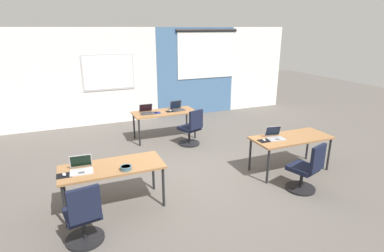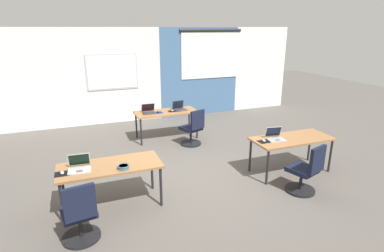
{
  "view_description": "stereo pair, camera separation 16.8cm",
  "coord_description": "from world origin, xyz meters",
  "px_view_note": "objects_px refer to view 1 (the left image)",
  "views": [
    {
      "loc": [
        -2.28,
        -5.15,
        2.8
      ],
      "look_at": [
        -0.03,
        0.25,
        0.92
      ],
      "focal_mm": 28.84,
      "sensor_mm": 36.0,
      "label": 1
    },
    {
      "loc": [
        -2.12,
        -5.22,
        2.8
      ],
      "look_at": [
        -0.03,
        0.25,
        0.92
      ],
      "focal_mm": 28.84,
      "sensor_mm": 36.0,
      "label": 2
    }
  ],
  "objects_px": {
    "chair_far_right": "(191,130)",
    "laptop_near_left_end": "(81,168)",
    "laptop_far_right": "(177,108)",
    "desk_far_center": "(164,114)",
    "laptop_near_right_inner": "(275,136)",
    "mouse_near_right_inner": "(264,140)",
    "mouse_far_right": "(170,111)",
    "desk_near_right": "(291,140)",
    "mouse_near_left_end": "(64,174)",
    "laptop_far_left": "(147,111)",
    "chair_near_right_inner": "(306,172)",
    "snack_bowl": "(126,168)",
    "chair_near_left_end": "(84,219)",
    "mouse_far_left": "(156,112)",
    "desk_near_left": "(112,169)"
  },
  "relations": [
    {
      "from": "chair_far_right",
      "to": "laptop_near_left_end",
      "type": "xyz_separation_m",
      "value": [
        -2.65,
        -2.08,
        0.39
      ]
    },
    {
      "from": "laptop_far_right",
      "to": "desk_far_center",
      "type": "bearing_deg",
      "value": 175.46
    },
    {
      "from": "laptop_near_right_inner",
      "to": "mouse_near_right_inner",
      "type": "height_order",
      "value": "laptop_near_right_inner"
    },
    {
      "from": "chair_far_right",
      "to": "mouse_far_right",
      "type": "bearing_deg",
      "value": -86.88
    },
    {
      "from": "desk_near_right",
      "to": "chair_far_right",
      "type": "distance_m",
      "value": 2.47
    },
    {
      "from": "laptop_near_left_end",
      "to": "mouse_near_left_end",
      "type": "height_order",
      "value": "laptop_near_left_end"
    },
    {
      "from": "desk_near_right",
      "to": "mouse_near_left_end",
      "type": "height_order",
      "value": "mouse_near_left_end"
    },
    {
      "from": "desk_near_right",
      "to": "desk_far_center",
      "type": "bearing_deg",
      "value": 122.01
    },
    {
      "from": "mouse_far_right",
      "to": "laptop_far_left",
      "type": "bearing_deg",
      "value": 174.95
    },
    {
      "from": "chair_far_right",
      "to": "chair_near_right_inner",
      "type": "xyz_separation_m",
      "value": [
        1.0,
        -2.87,
        0.0
      ]
    },
    {
      "from": "desk_near_right",
      "to": "chair_near_right_inner",
      "type": "distance_m",
      "value": 0.89
    },
    {
      "from": "mouse_far_right",
      "to": "chair_near_right_inner",
      "type": "relative_size",
      "value": 0.11
    },
    {
      "from": "laptop_near_left_end",
      "to": "snack_bowl",
      "type": "xyz_separation_m",
      "value": [
        0.63,
        -0.22,
        -0.01
      ]
    },
    {
      "from": "mouse_far_right",
      "to": "snack_bowl",
      "type": "height_order",
      "value": "snack_bowl"
    },
    {
      "from": "laptop_near_right_inner",
      "to": "mouse_near_right_inner",
      "type": "relative_size",
      "value": 3.37
    },
    {
      "from": "chair_near_left_end",
      "to": "snack_bowl",
      "type": "xyz_separation_m",
      "value": [
        0.69,
        0.55,
        0.38
      ]
    },
    {
      "from": "mouse_far_left",
      "to": "chair_far_right",
      "type": "height_order",
      "value": "chair_far_right"
    },
    {
      "from": "desk_near_left",
      "to": "chair_near_left_end",
      "type": "relative_size",
      "value": 1.74
    },
    {
      "from": "desk_far_center",
      "to": "mouse_far_right",
      "type": "height_order",
      "value": "mouse_far_right"
    },
    {
      "from": "laptop_far_left",
      "to": "snack_bowl",
      "type": "xyz_separation_m",
      "value": [
        -1.12,
        -3.04,
        -0.01
      ]
    },
    {
      "from": "mouse_near_left_end",
      "to": "mouse_near_right_inner",
      "type": "bearing_deg",
      "value": 1.39
    },
    {
      "from": "desk_near_left",
      "to": "mouse_near_right_inner",
      "type": "distance_m",
      "value": 2.87
    },
    {
      "from": "laptop_far_right",
      "to": "laptop_near_right_inner",
      "type": "xyz_separation_m",
      "value": [
        1.02,
        -2.78,
        -0.0
      ]
    },
    {
      "from": "mouse_far_left",
      "to": "laptop_near_left_end",
      "type": "xyz_separation_m",
      "value": [
        -1.97,
        -2.76,
        0.03
      ]
    },
    {
      "from": "mouse_near_right_inner",
      "to": "mouse_far_right",
      "type": "bearing_deg",
      "value": 109.19
    },
    {
      "from": "mouse_near_left_end",
      "to": "laptop_near_right_inner",
      "type": "bearing_deg",
      "value": 1.87
    },
    {
      "from": "laptop_near_left_end",
      "to": "desk_near_right",
      "type": "bearing_deg",
      "value": 3.67
    },
    {
      "from": "desk_near_left",
      "to": "desk_near_right",
      "type": "relative_size",
      "value": 1.0
    },
    {
      "from": "mouse_near_left_end",
      "to": "chair_near_left_end",
      "type": "relative_size",
      "value": 0.12
    },
    {
      "from": "laptop_near_left_end",
      "to": "desk_far_center",
      "type": "bearing_deg",
      "value": 55.53
    },
    {
      "from": "mouse_far_left",
      "to": "chair_near_right_inner",
      "type": "relative_size",
      "value": 0.12
    },
    {
      "from": "desk_far_center",
      "to": "laptop_far_right",
      "type": "xyz_separation_m",
      "value": [
        0.37,
        0.04,
        0.11
      ]
    },
    {
      "from": "chair_near_left_end",
      "to": "laptop_near_right_inner",
      "type": "distance_m",
      "value": 3.76
    },
    {
      "from": "laptop_near_right_inner",
      "to": "chair_near_left_end",
      "type": "bearing_deg",
      "value": -158.18
    },
    {
      "from": "laptop_far_left",
      "to": "chair_near_right_inner",
      "type": "height_order",
      "value": "laptop_far_left"
    },
    {
      "from": "laptop_near_right_inner",
      "to": "laptop_far_left",
      "type": "bearing_deg",
      "value": 132.73
    },
    {
      "from": "laptop_far_left",
      "to": "chair_near_right_inner",
      "type": "relative_size",
      "value": 0.37
    },
    {
      "from": "laptop_far_right",
      "to": "laptop_near_right_inner",
      "type": "height_order",
      "value": "laptop_far_right"
    },
    {
      "from": "mouse_near_right_inner",
      "to": "laptop_far_right",
      "type": "bearing_deg",
      "value": 104.74
    },
    {
      "from": "mouse_far_right",
      "to": "mouse_near_right_inner",
      "type": "distance_m",
      "value": 2.92
    },
    {
      "from": "laptop_far_right",
      "to": "snack_bowl",
      "type": "distance_m",
      "value": 3.62
    },
    {
      "from": "chair_near_right_inner",
      "to": "desk_far_center",
      "type": "bearing_deg",
      "value": -86.29
    },
    {
      "from": "laptop_far_right",
      "to": "mouse_near_right_inner",
      "type": "xyz_separation_m",
      "value": [
        0.74,
        -2.82,
        -0.03
      ]
    },
    {
      "from": "chair_far_right",
      "to": "desk_near_left",
      "type": "bearing_deg",
      "value": 23.37
    },
    {
      "from": "desk_near_right",
      "to": "mouse_near_right_inner",
      "type": "height_order",
      "value": "mouse_near_right_inner"
    },
    {
      "from": "desk_far_center",
      "to": "laptop_far_right",
      "type": "relative_size",
      "value": 4.31
    },
    {
      "from": "desk_far_center",
      "to": "laptop_far_left",
      "type": "height_order",
      "value": "laptop_far_left"
    },
    {
      "from": "mouse_far_right",
      "to": "chair_near_left_end",
      "type": "distance_m",
      "value": 4.3
    },
    {
      "from": "mouse_far_right",
      "to": "laptop_near_left_end",
      "type": "relative_size",
      "value": 0.3
    },
    {
      "from": "laptop_far_left",
      "to": "chair_near_left_end",
      "type": "bearing_deg",
      "value": -114.99
    }
  ]
}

